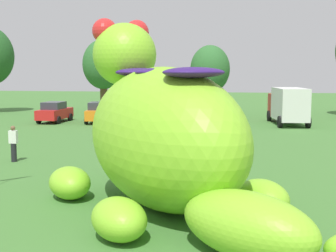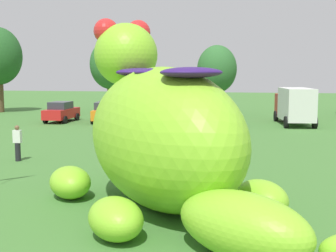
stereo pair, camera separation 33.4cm
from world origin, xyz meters
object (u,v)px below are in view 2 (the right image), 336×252
at_px(car_yellow, 142,112).
at_px(spectator_mid_field, 180,146).
at_px(spectator_near_inflatable, 18,143).
at_px(car_blue, 218,114).
at_px(car_silver, 177,114).
at_px(giant_inflatable_creature, 163,135).
at_px(spectator_by_cars, 179,138).
at_px(box_truck, 294,105).
at_px(car_orange, 105,112).
at_px(car_red, 61,112).
at_px(spectator_wandering, 167,144).

bearing_deg(car_yellow, spectator_mid_field, -70.73).
bearing_deg(spectator_near_inflatable, spectator_mid_field, 4.07).
relative_size(car_blue, spectator_mid_field, 2.51).
xyz_separation_m(car_yellow, spectator_mid_field, (5.94, -16.99, -0.01)).
distance_m(car_silver, car_blue, 3.32).
height_order(giant_inflatable_creature, car_blue, giant_inflatable_creature).
relative_size(car_blue, spectator_by_cars, 2.51).
bearing_deg(giant_inflatable_creature, spectator_mid_field, 94.24).
relative_size(giant_inflatable_creature, car_blue, 2.45).
relative_size(car_silver, box_truck, 0.64).
height_order(car_silver, car_blue, same).
xyz_separation_m(car_orange, car_yellow, (2.93, 0.90, 0.00)).
xyz_separation_m(car_red, box_truck, (19.18, 1.46, 0.74)).
bearing_deg(giant_inflatable_creature, spectator_wandering, 99.75).
bearing_deg(car_red, car_silver, 1.09).
bearing_deg(spectator_by_cars, car_silver, 99.66).
height_order(car_orange, car_blue, same).
relative_size(giant_inflatable_creature, car_yellow, 2.50).
xyz_separation_m(car_blue, box_truck, (5.96, 1.44, 0.74)).
height_order(car_yellow, car_silver, same).
bearing_deg(car_red, spectator_near_inflatable, -73.17).
bearing_deg(box_truck, car_red, -175.66).
bearing_deg(box_truck, car_yellow, -178.55).
bearing_deg(car_yellow, car_silver, -16.73).
relative_size(car_orange, car_yellow, 1.02).
xyz_separation_m(car_yellow, car_blue, (6.48, -1.12, 0.00)).
xyz_separation_m(car_silver, car_blue, (3.31, -0.17, 0.00)).
xyz_separation_m(spectator_mid_field, spectator_by_cars, (-0.48, 2.62, 0.00)).
distance_m(car_red, box_truck, 19.25).
xyz_separation_m(box_truck, spectator_mid_field, (-6.50, -17.31, -0.75)).
height_order(car_silver, spectator_mid_field, car_silver).
height_order(giant_inflatable_creature, car_silver, giant_inflatable_creature).
xyz_separation_m(car_orange, car_silver, (6.10, -0.06, 0.00)).
xyz_separation_m(car_red, car_silver, (9.91, 0.19, 0.00)).
bearing_deg(car_silver, spectator_near_inflatable, -106.62).
relative_size(car_blue, spectator_near_inflatable, 2.51).
relative_size(car_silver, car_blue, 0.98).
xyz_separation_m(car_blue, spectator_mid_field, (-0.54, -15.87, -0.01)).
relative_size(car_orange, spectator_mid_field, 2.52).
height_order(car_blue, spectator_by_cars, car_blue).
bearing_deg(car_yellow, spectator_wandering, -72.43).
distance_m(giant_inflatable_creature, spectator_near_inflatable, 10.22).
relative_size(car_yellow, box_truck, 0.64).
distance_m(car_red, car_orange, 3.82).
bearing_deg(spectator_wandering, giant_inflatable_creature, -80.25).
bearing_deg(spectator_by_cars, giant_inflatable_creature, -83.96).
xyz_separation_m(car_yellow, spectator_by_cars, (5.46, -14.37, -0.01)).
relative_size(spectator_mid_field, spectator_by_cars, 1.00).
height_order(car_red, spectator_wandering, car_red).
height_order(box_truck, spectator_wandering, box_truck).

